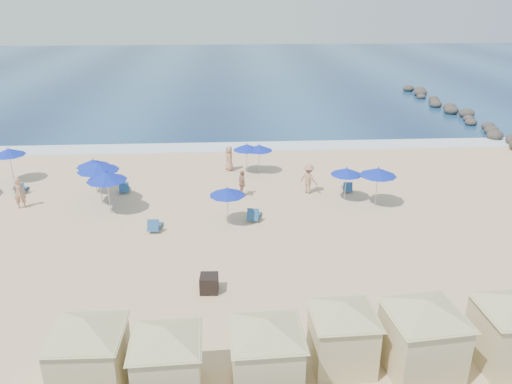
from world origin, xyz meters
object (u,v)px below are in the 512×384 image
(cabana_2, at_px, (266,345))
(umbrella_5, at_px, (227,192))
(cabana_1, at_px, (167,352))
(beachgoer_1, at_px, (242,183))
(beachgoer_3, at_px, (229,158))
(cabana_4, at_px, (424,327))
(umbrella_3, at_px, (93,163))
(cabana_0, at_px, (88,345))
(umbrella_9, at_px, (346,171))
(beachgoer_2, at_px, (309,179))
(rock_jetty, at_px, (456,112))
(cabana_3, at_px, (343,326))
(umbrella_7, at_px, (247,147))
(umbrella_4, at_px, (98,166))
(umbrella_2, at_px, (107,176))
(umbrella_8, at_px, (378,172))
(trash_bin, at_px, (209,284))
(umbrella_6, at_px, (259,148))
(umbrella_1, at_px, (9,152))
(beachgoer_0, at_px, (19,193))

(cabana_2, distance_m, umbrella_5, 11.72)
(cabana_1, xyz_separation_m, cabana_2, (2.96, 0.06, 0.06))
(beachgoer_1, bearing_deg, beachgoer_3, -7.94)
(cabana_4, relative_size, umbrella_3, 2.08)
(cabana_0, xyz_separation_m, umbrella_3, (-3.65, 16.16, 0.33))
(umbrella_5, xyz_separation_m, umbrella_9, (6.84, 2.80, -0.05))
(umbrella_3, relative_size, beachgoer_2, 1.22)
(rock_jetty, bearing_deg, cabana_3, -119.20)
(umbrella_5, xyz_separation_m, umbrella_7, (1.35, 7.92, -0.05))
(umbrella_3, distance_m, umbrella_9, 14.86)
(cabana_4, height_order, umbrella_4, cabana_4)
(cabana_3, bearing_deg, beachgoer_2, 85.01)
(umbrella_7, bearing_deg, umbrella_2, -141.92)
(cabana_1, height_order, umbrella_5, cabana_1)
(cabana_0, xyz_separation_m, cabana_2, (5.32, -0.30, -0.02))
(umbrella_3, xyz_separation_m, umbrella_7, (9.24, 3.14, -0.14))
(rock_jetty, distance_m, beachgoer_2, 26.05)
(cabana_2, xyz_separation_m, beachgoer_3, (-0.90, 20.14, -0.74))
(umbrella_3, bearing_deg, rock_jetty, 31.10)
(cabana_1, height_order, umbrella_8, cabana_1)
(trash_bin, distance_m, beachgoer_1, 10.27)
(rock_jetty, height_order, umbrella_6, umbrella_6)
(umbrella_1, bearing_deg, umbrella_3, -22.41)
(umbrella_8, bearing_deg, cabana_4, -100.20)
(umbrella_8, distance_m, beachgoer_1, 7.86)
(trash_bin, xyz_separation_m, umbrella_7, (2.16, 14.19, 1.43))
(umbrella_1, distance_m, umbrella_8, 22.70)
(trash_bin, height_order, umbrella_5, umbrella_5)
(umbrella_5, xyz_separation_m, umbrella_6, (2.17, 7.83, -0.08))
(cabana_3, distance_m, beachgoer_1, 14.91)
(cabana_3, xyz_separation_m, cabana_4, (2.45, -0.43, 0.17))
(umbrella_1, bearing_deg, cabana_1, -58.04)
(umbrella_5, bearing_deg, cabana_3, -71.59)
(cabana_3, bearing_deg, beachgoer_1, 100.45)
(umbrella_9, xyz_separation_m, beachgoer_1, (-5.94, 1.05, -1.00))
(umbrella_7, bearing_deg, umbrella_5, -99.66)
(umbrella_1, relative_size, umbrella_7, 1.11)
(cabana_3, bearing_deg, umbrella_5, 108.41)
(umbrella_7, xyz_separation_m, umbrella_8, (7.06, -6.00, 0.26))
(umbrella_1, distance_m, beachgoer_0, 4.89)
(cabana_4, distance_m, umbrella_5, 12.75)
(rock_jetty, height_order, beachgoer_2, beachgoer_2)
(beachgoer_1, bearing_deg, beachgoer_0, 77.72)
(umbrella_4, bearing_deg, cabana_3, -52.16)
(cabana_2, relative_size, umbrella_2, 1.77)
(cabana_0, relative_size, umbrella_2, 1.79)
(cabana_2, height_order, umbrella_7, cabana_2)
(cabana_3, relative_size, beachgoer_2, 2.30)
(rock_jetty, relative_size, umbrella_2, 10.72)
(umbrella_9, bearing_deg, trash_bin, -130.15)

